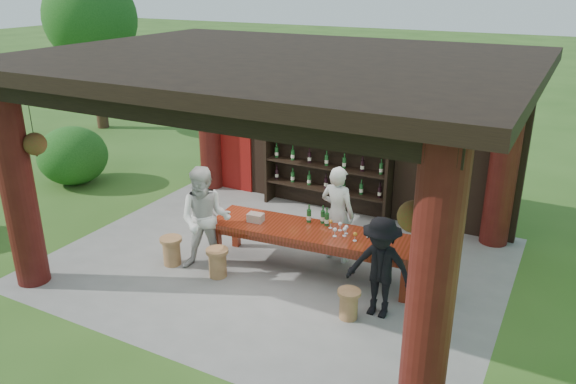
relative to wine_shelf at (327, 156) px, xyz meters
The scene contains 15 objects.
ground 2.74m from the wine_shelf, 85.22° to the right, with size 90.00×90.00×0.00m, color #2D5119.
pavilion 2.23m from the wine_shelf, 84.57° to the right, with size 7.50×6.00×3.60m.
wine_shelf is the anchor object (origin of this frame).
tasting_table 2.67m from the wine_shelf, 70.35° to the right, with size 3.50×1.19×0.75m.
stool_near_left 3.49m from the wine_shelf, 96.99° to the right, with size 0.37×0.37×0.48m.
stool_near_right 4.07m from the wine_shelf, 60.76° to the right, with size 0.34×0.34×0.44m.
stool_far_left 3.73m from the wine_shelf, 111.58° to the right, with size 0.37×0.37×0.49m.
host 2.18m from the wine_shelf, 60.60° to the right, with size 0.62×0.40×1.69m, color beige.
guest_woman 3.27m from the wine_shelf, 102.80° to the right, with size 0.86×0.67×1.77m, color beige.
guest_man 3.92m from the wine_shelf, 54.35° to the right, with size 0.98×0.56×1.52m, color black.
table_bottles 2.36m from the wine_shelf, 68.36° to the right, with size 0.40×0.15×0.31m.
table_glasses 2.83m from the wine_shelf, 57.92° to the right, with size 1.00×0.32×0.15m.
napkin_basket 2.63m from the wine_shelf, 92.58° to the right, with size 0.26×0.18×0.14m, color #BF6672.
shrubs 2.67m from the wine_shelf, 45.88° to the right, with size 14.27×7.64×1.36m.
trees 3.86m from the wine_shelf, ahead, with size 22.30×10.34×4.80m.
Camera 1 is at (4.20, -7.48, 4.59)m, focal length 35.00 mm.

